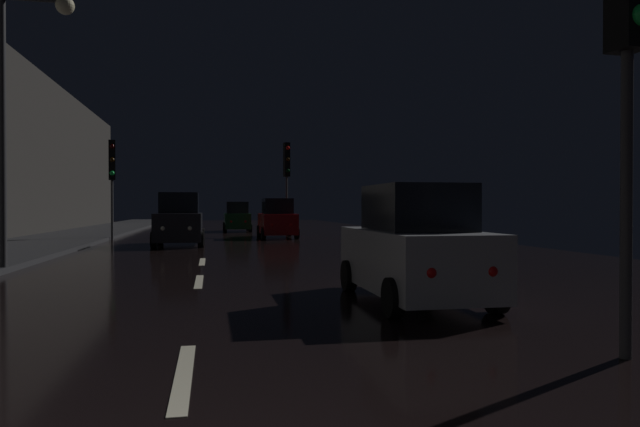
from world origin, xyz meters
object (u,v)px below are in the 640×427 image
(traffic_light_far_right, at_px, (287,168))
(car_distant_taillights, at_px, (237,218))
(traffic_light_near_right, at_px, (629,0))
(car_parked_right_far, at_px, (277,220))
(car_approaching_headlights, at_px, (179,221))
(streetlamp_overhead, at_px, (24,86))
(car_parked_right_near, at_px, (414,248))
(traffic_light_far_left, at_px, (112,168))

(traffic_light_far_right, relative_size, car_distant_taillights, 1.36)
(traffic_light_near_right, xyz_separation_m, car_parked_right_far, (-0.90, 23.85, -2.80))
(car_parked_right_far, distance_m, car_distant_taillights, 8.25)
(car_distant_taillights, bearing_deg, traffic_light_far_right, -156.75)
(traffic_light_far_right, relative_size, car_approaching_headlights, 1.20)
(streetlamp_overhead, height_order, car_parked_right_far, streetlamp_overhead)
(car_parked_right_far, bearing_deg, car_parked_right_near, 180.00)
(streetlamp_overhead, distance_m, car_parked_right_far, 16.74)
(car_approaching_headlights, xyz_separation_m, car_parked_right_far, (4.64, 4.93, -0.07))
(car_parked_right_near, bearing_deg, car_parked_right_far, -0.00)
(car_parked_right_near, relative_size, car_distant_taillights, 1.01)
(streetlamp_overhead, xyz_separation_m, car_distant_taillights, (6.02, 22.50, -3.59))
(car_parked_right_near, bearing_deg, traffic_light_far_right, -2.07)
(traffic_light_near_right, bearing_deg, streetlamp_overhead, -142.93)
(traffic_light_near_right, xyz_separation_m, car_parked_right_near, (-0.90, 3.84, -2.83))
(car_approaching_headlights, relative_size, car_parked_right_near, 1.12)
(traffic_light_far_right, xyz_separation_m, traffic_light_near_right, (0.10, -26.11, -0.07))
(traffic_light_far_left, bearing_deg, car_distant_taillights, 134.39)
(car_approaching_headlights, bearing_deg, streetlamp_overhead, -17.95)
(car_parked_right_near, bearing_deg, traffic_light_far_left, 22.49)
(traffic_light_far_left, relative_size, car_parked_right_near, 1.24)
(traffic_light_far_right, height_order, streetlamp_overhead, streetlamp_overhead)
(traffic_light_far_left, xyz_separation_m, streetlamp_overhead, (0.28, -13.72, 1.00))
(car_distant_taillights, bearing_deg, streetlamp_overhead, 165.02)
(traffic_light_far_left, distance_m, car_parked_right_far, 8.42)
(traffic_light_far_left, height_order, car_approaching_headlights, traffic_light_far_left)
(streetlamp_overhead, relative_size, car_parked_right_far, 1.66)
(traffic_light_near_right, height_order, streetlamp_overhead, streetlamp_overhead)
(car_approaching_headlights, distance_m, car_parked_right_far, 6.77)
(traffic_light_far_left, distance_m, streetlamp_overhead, 13.76)
(car_approaching_headlights, relative_size, car_parked_right_far, 1.08)
(traffic_light_near_right, height_order, car_parked_right_near, traffic_light_near_right)
(car_parked_right_far, bearing_deg, traffic_light_near_right, -177.83)
(traffic_light_far_left, xyz_separation_m, car_approaching_headlights, (3.35, -4.23, -2.47))
(car_approaching_headlights, distance_m, car_parked_right_near, 15.78)
(traffic_light_near_right, distance_m, car_distant_taillights, 32.16)
(traffic_light_far_left, distance_m, car_approaching_headlights, 5.93)
(car_parked_right_near, distance_m, car_parked_right_far, 20.02)
(traffic_light_far_right, xyz_separation_m, car_parked_right_far, (-0.80, -2.26, -2.87))
(car_approaching_headlights, bearing_deg, car_parked_right_far, 136.73)
(traffic_light_far_right, bearing_deg, car_approaching_headlights, -49.80)
(car_parked_right_near, bearing_deg, car_distant_taillights, 3.46)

